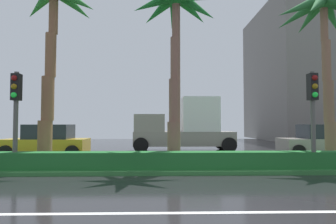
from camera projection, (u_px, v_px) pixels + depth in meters
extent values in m
cube|color=black|center=(185.00, 165.00, 12.61)|extent=(90.00, 42.00, 0.10)
cube|color=white|center=(215.00, 213.00, 5.62)|extent=(81.00, 0.14, 0.01)
cube|color=#2D6B33|center=(187.00, 165.00, 11.62)|extent=(85.50, 4.00, 0.15)
cube|color=#1E6028|center=(190.00, 160.00, 10.23)|extent=(76.50, 0.70, 0.60)
cylinder|color=brown|center=(45.00, 143.00, 11.07)|extent=(0.54, 0.54, 1.73)
cylinder|color=brown|center=(48.00, 98.00, 11.19)|extent=(0.48, 0.48, 1.73)
cylinder|color=brown|center=(51.00, 55.00, 11.31)|extent=(0.41, 0.41, 1.73)
cylinder|color=brown|center=(54.00, 12.00, 11.43)|extent=(0.35, 0.35, 1.73)
cone|color=#2C7730|center=(73.00, 4.00, 12.04)|extent=(1.73, 1.71, 1.29)
cone|color=#2C7730|center=(54.00, 5.00, 12.24)|extent=(1.20, 1.97, 1.15)
cone|color=#2C7730|center=(41.00, 3.00, 11.86)|extent=(1.87, 1.47, 1.35)
cylinder|color=brown|center=(174.00, 143.00, 11.07)|extent=(0.51, 0.51, 1.68)
cylinder|color=brown|center=(175.00, 100.00, 11.22)|extent=(0.45, 0.45, 1.68)
cylinder|color=brown|center=(175.00, 58.00, 11.37)|extent=(0.39, 0.39, 1.68)
cylinder|color=brown|center=(176.00, 17.00, 11.51)|extent=(0.33, 0.33, 1.68)
cone|color=#1D6A2A|center=(195.00, 7.00, 11.51)|extent=(1.87, 0.67, 1.48)
cone|color=#1D6A2A|center=(191.00, 9.00, 12.08)|extent=(1.82, 1.65, 1.28)
cone|color=#1D6A2A|center=(174.00, 13.00, 12.34)|extent=(0.69, 1.92, 1.37)
cone|color=#1D6A2A|center=(160.00, 10.00, 12.03)|extent=(1.82, 1.63, 1.33)
cone|color=#1D6A2A|center=(155.00, 3.00, 11.48)|extent=(1.93, 0.63, 1.24)
cylinder|color=brown|center=(331.00, 143.00, 11.60)|extent=(0.46, 0.46, 1.68)
cylinder|color=brown|center=(329.00, 101.00, 11.70)|extent=(0.40, 0.40, 1.68)
cylinder|color=brown|center=(326.00, 61.00, 11.80)|extent=(0.35, 0.35, 1.68)
cylinder|color=brown|center=(324.00, 21.00, 11.90)|extent=(0.29, 0.29, 1.68)
cone|color=#286331|center=(332.00, 16.00, 12.53)|extent=(1.95, 1.80, 1.55)
cone|color=#286331|center=(310.00, 17.00, 12.87)|extent=(0.75, 2.18, 1.39)
cone|color=#286331|center=(300.00, 14.00, 12.57)|extent=(1.93, 1.90, 1.35)
cone|color=#286331|center=(301.00, 7.00, 11.87)|extent=(2.17, 0.62, 1.30)
cone|color=#286331|center=(317.00, 4.00, 11.26)|extent=(1.87, 1.88, 1.56)
cylinder|color=#4C4C47|center=(16.00, 120.00, 10.20)|extent=(0.16, 0.16, 3.47)
cube|color=black|center=(16.00, 87.00, 10.25)|extent=(0.28, 0.32, 0.96)
sphere|color=maroon|center=(14.00, 78.00, 10.10)|extent=(0.20, 0.20, 0.20)
sphere|color=#7F600F|center=(14.00, 86.00, 10.08)|extent=(0.20, 0.20, 0.20)
sphere|color=#1EEA3F|center=(14.00, 95.00, 10.07)|extent=(0.20, 0.20, 0.20)
cylinder|color=#4C4C47|center=(313.00, 120.00, 10.19)|extent=(0.16, 0.16, 3.48)
cube|color=black|center=(312.00, 87.00, 10.24)|extent=(0.28, 0.32, 0.96)
sphere|color=maroon|center=(315.00, 78.00, 10.09)|extent=(0.20, 0.20, 0.20)
sphere|color=#7F600F|center=(315.00, 86.00, 10.07)|extent=(0.20, 0.20, 0.20)
sphere|color=#1EEA3F|center=(315.00, 95.00, 10.06)|extent=(0.20, 0.20, 0.20)
cube|color=#B28C1E|center=(46.00, 146.00, 15.23)|extent=(4.30, 1.76, 0.72)
cube|color=#1E2328|center=(49.00, 132.00, 15.27)|extent=(2.30, 1.58, 0.76)
cylinder|color=black|center=(5.00, 152.00, 14.28)|extent=(0.68, 0.22, 0.68)
cylinder|color=black|center=(23.00, 149.00, 16.08)|extent=(0.68, 0.22, 0.68)
cylinder|color=black|center=(72.00, 152.00, 14.37)|extent=(0.68, 0.22, 0.68)
cylinder|color=black|center=(82.00, 149.00, 16.16)|extent=(0.68, 0.22, 0.68)
cube|color=gray|center=(184.00, 138.00, 18.65)|extent=(6.40, 2.30, 0.90)
cube|color=gray|center=(150.00, 123.00, 18.63)|extent=(1.90, 2.21, 1.10)
cube|color=silver|center=(200.00, 115.00, 18.74)|extent=(2.30, 2.35, 2.20)
cylinder|color=black|center=(141.00, 145.00, 17.39)|extent=(0.92, 0.30, 0.92)
cylinder|color=black|center=(143.00, 143.00, 19.73)|extent=(0.92, 0.30, 0.92)
cylinder|color=black|center=(229.00, 145.00, 17.53)|extent=(0.92, 0.30, 0.92)
cylinder|color=black|center=(221.00, 143.00, 19.87)|extent=(0.92, 0.30, 0.92)
cube|color=gray|center=(321.00, 145.00, 15.66)|extent=(4.30, 1.76, 0.72)
cube|color=#1E2328|center=(323.00, 131.00, 15.69)|extent=(2.30, 1.58, 0.76)
cylinder|color=black|center=(299.00, 151.00, 14.70)|extent=(0.68, 0.22, 0.68)
cylinder|color=black|center=(284.00, 148.00, 16.50)|extent=(0.68, 0.22, 0.68)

